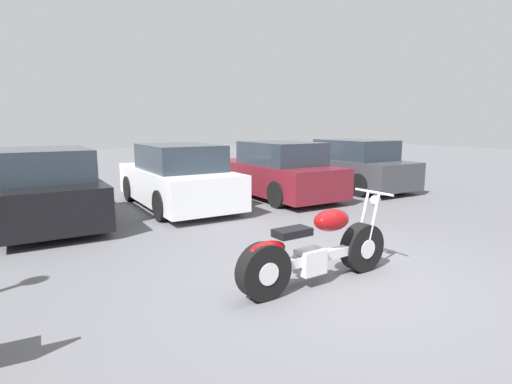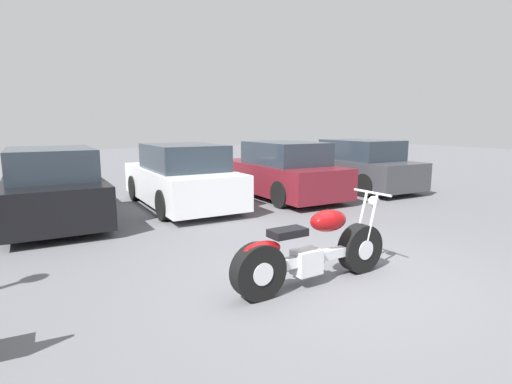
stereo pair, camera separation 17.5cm
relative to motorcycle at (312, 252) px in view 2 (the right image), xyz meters
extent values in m
plane|color=slate|center=(0.38, 0.01, -0.42)|extent=(60.00, 60.00, 0.00)
cylinder|color=black|center=(0.82, 0.03, -0.09)|extent=(0.65, 0.23, 0.64)
cylinder|color=silver|center=(0.82, 0.03, -0.09)|extent=(0.27, 0.23, 0.26)
cylinder|color=black|center=(-0.77, -0.04, -0.09)|extent=(0.65, 0.23, 0.64)
cylinder|color=silver|center=(-0.77, -0.04, -0.09)|extent=(0.27, 0.23, 0.26)
cube|color=silver|center=(0.02, 0.00, -0.08)|extent=(1.22, 0.16, 0.12)
cube|color=silver|center=(-0.09, -0.01, -0.11)|extent=(0.35, 0.25, 0.30)
ellipsoid|color=maroon|center=(0.25, 0.01, 0.35)|extent=(0.53, 0.34, 0.27)
cube|color=black|center=(-0.37, -0.02, 0.29)|extent=(0.45, 0.26, 0.09)
ellipsoid|color=maroon|center=(-0.72, -0.04, 0.15)|extent=(0.49, 0.22, 0.20)
cylinder|color=silver|center=(0.92, -0.05, 0.27)|extent=(0.22, 0.05, 0.74)
cylinder|color=silver|center=(0.91, 0.13, 0.27)|extent=(0.22, 0.05, 0.74)
cylinder|color=silver|center=(1.00, 0.04, 0.63)|extent=(0.06, 0.62, 0.03)
sphere|color=silver|center=(1.04, 0.04, 0.51)|extent=(0.15, 0.15, 0.15)
cylinder|color=silver|center=(-0.31, 0.12, -0.21)|extent=(1.22, 0.13, 0.08)
cube|color=black|center=(-2.54, 5.25, 0.11)|extent=(1.72, 4.11, 0.76)
cube|color=#28333D|center=(-2.54, 5.00, 0.78)|extent=(1.51, 2.14, 0.58)
cylinder|color=black|center=(-3.34, 6.52, -0.10)|extent=(0.20, 0.64, 0.64)
cylinder|color=black|center=(-1.74, 6.52, -0.10)|extent=(0.20, 0.64, 0.64)
cylinder|color=black|center=(-3.34, 3.97, -0.10)|extent=(0.20, 0.64, 0.64)
cylinder|color=black|center=(-1.74, 3.97, -0.10)|extent=(0.20, 0.64, 0.64)
cube|color=white|center=(0.21, 5.41, 0.11)|extent=(1.72, 4.11, 0.76)
cube|color=#28333D|center=(0.21, 5.16, 0.78)|extent=(1.51, 2.14, 0.58)
cylinder|color=black|center=(-0.59, 6.68, -0.10)|extent=(0.20, 0.64, 0.64)
cylinder|color=black|center=(1.01, 6.68, -0.10)|extent=(0.20, 0.64, 0.64)
cylinder|color=black|center=(-0.59, 4.13, -0.10)|extent=(0.20, 0.64, 0.64)
cylinder|color=black|center=(1.01, 4.13, -0.10)|extent=(0.20, 0.64, 0.64)
cube|color=maroon|center=(2.95, 5.27, 0.11)|extent=(1.72, 4.11, 0.76)
cube|color=#28333D|center=(2.95, 5.02, 0.78)|extent=(1.51, 2.14, 0.58)
cylinder|color=black|center=(2.16, 6.54, -0.10)|extent=(0.20, 0.64, 0.64)
cylinder|color=black|center=(3.75, 6.54, -0.10)|extent=(0.20, 0.64, 0.64)
cylinder|color=black|center=(2.16, 4.00, -0.10)|extent=(0.20, 0.64, 0.64)
cylinder|color=black|center=(3.75, 4.00, -0.10)|extent=(0.20, 0.64, 0.64)
cube|color=#3D3D42|center=(5.70, 5.33, 0.11)|extent=(1.72, 4.11, 0.76)
cube|color=#28333D|center=(5.70, 5.08, 0.78)|extent=(1.51, 2.14, 0.58)
cylinder|color=black|center=(4.90, 6.60, -0.10)|extent=(0.20, 0.64, 0.64)
cylinder|color=black|center=(6.50, 6.60, -0.10)|extent=(0.20, 0.64, 0.64)
cylinder|color=black|center=(4.90, 4.05, -0.10)|extent=(0.20, 0.64, 0.64)
cylinder|color=black|center=(6.50, 4.05, -0.10)|extent=(0.20, 0.64, 0.64)
camera|label=1|loc=(-3.03, -3.61, 1.52)|focal=28.00mm
camera|label=2|loc=(-2.88, -3.70, 1.52)|focal=28.00mm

